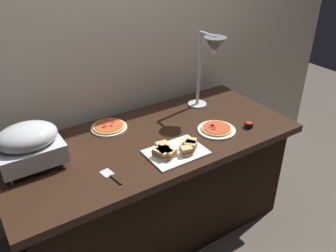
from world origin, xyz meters
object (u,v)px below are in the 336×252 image
Objects in this scene: pizza_plate_front at (109,127)px; serving_spatula at (111,176)px; heat_lamp at (211,53)px; sauce_cup_near at (249,125)px; chafing_dish at (29,144)px; sandwich_platter at (174,150)px; pizza_plate_center at (217,129)px.

pizza_plate_front is 1.39× the size of serving_spatula.
heat_lamp reaches higher than sauce_cup_near.
heat_lamp is 0.85m from pizza_plate_front.
pizza_plate_front is 0.53m from serving_spatula.
chafing_dish is at bearing 134.43° from serving_spatula.
chafing_dish is at bearing 155.40° from sandwich_platter.
pizza_plate_center is at bearing 10.69° from sandwich_platter.
heat_lamp is 0.52m from pizza_plate_center.
heat_lamp is 0.74m from sandwich_platter.
sandwich_platter is at bearing -24.60° from chafing_dish.
heat_lamp reaches higher than chafing_dish.
serving_spatula is at bearing -175.07° from pizza_plate_center.
sandwich_platter is at bearing -0.62° from serving_spatula.
sauce_cup_near is 1.01m from serving_spatula.
sauce_cup_near is (1.33, -0.34, -0.13)m from chafing_dish.
pizza_plate_front is 4.22× the size of sauce_cup_near.
pizza_plate_center is 0.23m from sauce_cup_near.
pizza_plate_front is at bearing 111.79° from sandwich_platter.
pizza_plate_front is (0.54, 0.15, -0.13)m from chafing_dish.
heat_lamp reaches higher than sandwich_platter.
heat_lamp is 2.23× the size of pizza_plate_center.
heat_lamp reaches higher than serving_spatula.
chafing_dish is 6.07× the size of sauce_cup_near.
chafing_dish is 1.44× the size of pizza_plate_front.
pizza_plate_front is at bearing 66.33° from serving_spatula.
chafing_dish is 1.37× the size of pizza_plate_center.
heat_lamp is 3.25× the size of serving_spatula.
sauce_cup_near is 0.33× the size of serving_spatula.
chafing_dish is 0.61× the size of heat_lamp.
serving_spatula is (-1.01, 0.01, -0.02)m from sauce_cup_near.
chafing_dish is 1.16m from pizza_plate_center.
sandwich_platter reaches higher than pizza_plate_center.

